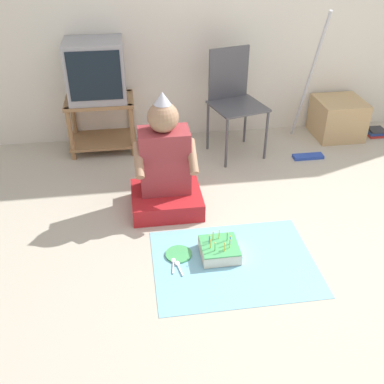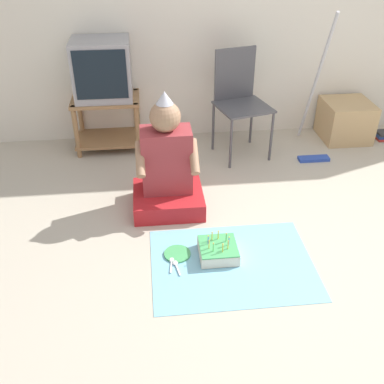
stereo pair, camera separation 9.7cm
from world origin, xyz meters
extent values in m
plane|color=#BCB29E|center=(0.00, 0.00, 0.00)|extent=(16.00, 16.00, 0.00)
cube|color=#997047|center=(-1.42, 1.93, 0.48)|extent=(0.61, 0.42, 0.03)
cube|color=#997047|center=(-1.42, 1.93, 0.09)|extent=(0.61, 0.42, 0.02)
cylinder|color=#997047|center=(-1.69, 1.75, 0.25)|extent=(0.04, 0.04, 0.50)
cylinder|color=#997047|center=(-1.14, 1.75, 0.25)|extent=(0.04, 0.04, 0.50)
cylinder|color=#997047|center=(-1.69, 2.11, 0.25)|extent=(0.04, 0.04, 0.50)
cylinder|color=#997047|center=(-1.14, 2.11, 0.25)|extent=(0.04, 0.04, 0.50)
cube|color=#99999E|center=(-1.42, 1.93, 0.76)|extent=(0.50, 0.40, 0.52)
cube|color=black|center=(-1.42, 1.72, 0.77)|extent=(0.44, 0.01, 0.42)
cube|color=#4C4C51|center=(-0.20, 1.64, 0.47)|extent=(0.53, 0.52, 0.02)
cube|color=#4C4C51|center=(-0.25, 1.83, 0.70)|extent=(0.38, 0.12, 0.47)
cylinder|color=#4C4C51|center=(-0.34, 1.40, 0.24)|extent=(0.02, 0.02, 0.47)
cylinder|color=#4C4C51|center=(0.04, 1.50, 0.24)|extent=(0.02, 0.02, 0.47)
cylinder|color=#4C4C51|center=(-0.44, 1.77, 0.24)|extent=(0.02, 0.02, 0.47)
cylinder|color=#4C4C51|center=(-0.06, 1.88, 0.24)|extent=(0.02, 0.02, 0.47)
cube|color=tan|center=(0.89, 1.88, 0.19)|extent=(0.45, 0.45, 0.37)
cube|color=#2D4CB2|center=(0.45, 1.46, 0.01)|extent=(0.28, 0.09, 0.03)
cylinder|color=#B7B7BC|center=(0.45, 1.69, 0.66)|extent=(0.03, 0.49, 1.27)
cube|color=#B72D28|center=(1.28, 1.82, 0.01)|extent=(0.15, 0.15, 0.02)
cube|color=#284793|center=(1.29, 1.82, 0.04)|extent=(0.16, 0.13, 0.03)
cube|color=#333338|center=(1.30, 1.82, 0.06)|extent=(0.15, 0.15, 0.02)
cube|color=red|center=(-0.92, 0.85, 0.07)|extent=(0.53, 0.47, 0.14)
cube|color=#993338|center=(-0.92, 0.89, 0.38)|extent=(0.37, 0.23, 0.49)
sphere|color=#9E7556|center=(-0.92, 0.89, 0.73)|extent=(0.22, 0.22, 0.22)
cone|color=silver|center=(-0.92, 0.89, 0.87)|extent=(0.12, 0.12, 0.09)
cylinder|color=#9E7556|center=(-1.11, 0.78, 0.46)|extent=(0.06, 0.26, 0.21)
cylinder|color=#9E7556|center=(-0.73, 0.78, 0.46)|extent=(0.06, 0.26, 0.21)
cube|color=#7FC6E0|center=(-0.55, 0.15, 0.00)|extent=(1.05, 0.79, 0.01)
cube|color=#F4E0C6|center=(-0.63, 0.24, 0.04)|extent=(0.25, 0.25, 0.08)
cube|color=#4CB266|center=(-0.63, 0.24, 0.09)|extent=(0.25, 0.25, 0.01)
cylinder|color=#4C7FE5|center=(-0.56, 0.23, 0.11)|extent=(0.01, 0.01, 0.07)
sphere|color=#FFCC4C|center=(-0.56, 0.23, 0.15)|extent=(0.01, 0.01, 0.01)
cylinder|color=#66C666|center=(-0.57, 0.27, 0.11)|extent=(0.01, 0.01, 0.07)
sphere|color=#FFCC4C|center=(-0.57, 0.27, 0.15)|extent=(0.01, 0.01, 0.01)
cylinder|color=yellow|center=(-0.62, 0.31, 0.11)|extent=(0.01, 0.01, 0.07)
sphere|color=#FFCC4C|center=(-0.62, 0.31, 0.15)|extent=(0.01, 0.01, 0.01)
cylinder|color=yellow|center=(-0.66, 0.30, 0.11)|extent=(0.01, 0.01, 0.07)
sphere|color=#FFCC4C|center=(-0.66, 0.30, 0.15)|extent=(0.01, 0.01, 0.01)
cylinder|color=#4C7FE5|center=(-0.70, 0.26, 0.11)|extent=(0.01, 0.01, 0.07)
sphere|color=#FFCC4C|center=(-0.70, 0.26, 0.15)|extent=(0.01, 0.01, 0.01)
cylinder|color=yellow|center=(-0.70, 0.21, 0.11)|extent=(0.01, 0.01, 0.07)
sphere|color=#FFCC4C|center=(-0.70, 0.21, 0.15)|extent=(0.01, 0.01, 0.01)
cylinder|color=#66C666|center=(-0.67, 0.18, 0.11)|extent=(0.01, 0.01, 0.07)
sphere|color=#FFCC4C|center=(-0.67, 0.18, 0.15)|extent=(0.01, 0.01, 0.01)
cylinder|color=yellow|center=(-0.61, 0.17, 0.11)|extent=(0.01, 0.01, 0.07)
sphere|color=#FFCC4C|center=(-0.61, 0.17, 0.15)|extent=(0.01, 0.01, 0.01)
cylinder|color=yellow|center=(-0.57, 0.20, 0.11)|extent=(0.01, 0.01, 0.07)
sphere|color=#FFCC4C|center=(-0.57, 0.20, 0.15)|extent=(0.01, 0.01, 0.01)
cylinder|color=#4CB266|center=(-0.90, 0.27, 0.01)|extent=(0.18, 0.18, 0.01)
ellipsoid|color=white|center=(-0.94, 0.22, 0.01)|extent=(0.04, 0.05, 0.01)
cube|color=white|center=(-0.95, 0.15, 0.01)|extent=(0.02, 0.10, 0.01)
ellipsoid|color=white|center=(-0.92, 0.18, 0.01)|extent=(0.04, 0.05, 0.01)
cube|color=white|center=(-0.91, 0.12, 0.01)|extent=(0.03, 0.10, 0.01)
camera|label=1|loc=(-1.14, -2.01, 1.98)|focal=42.00mm
camera|label=2|loc=(-1.05, -2.02, 1.98)|focal=42.00mm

